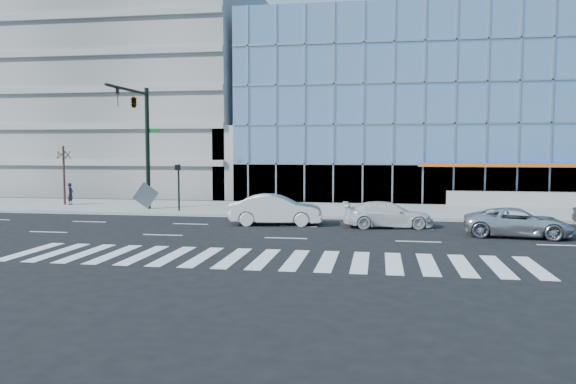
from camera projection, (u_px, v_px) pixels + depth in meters
name	position (u px, v px, depth m)	size (l,w,h in m)	color
ground	(298.00, 226.00, 29.92)	(160.00, 160.00, 0.00)	black
sidewalk	(315.00, 209.00, 37.78)	(120.00, 8.00, 0.15)	gray
theatre_building	(485.00, 113.00, 52.67)	(42.00, 26.00, 15.00)	#779CC6
parking_garage	(143.00, 92.00, 57.95)	(24.00, 24.00, 20.00)	gray
ramp_block	(259.00, 162.00, 48.36)	(6.00, 8.00, 6.00)	gray
tower_far_mid	(28.00, 4.00, 99.93)	(13.00, 13.00, 60.00)	slate
tower_backdrop	(190.00, 39.00, 101.79)	(14.00, 14.00, 48.00)	gray
traffic_signal	(138.00, 117.00, 35.71)	(1.14, 5.74, 8.00)	black
ped_signal_post	(178.00, 180.00, 35.98)	(0.30, 0.33, 3.00)	black
street_tree_near	(63.00, 154.00, 39.90)	(1.10, 1.10, 4.23)	#332319
silver_suv	(518.00, 223.00, 26.36)	(2.24, 4.87, 1.35)	silver
white_suv	(388.00, 215.00, 29.54)	(1.90, 4.66, 1.35)	silver
white_sedan	(276.00, 210.00, 30.54)	(1.74, 5.00, 1.65)	silver
pedestrian	(71.00, 194.00, 40.09)	(0.57, 0.38, 1.57)	black
tilted_panel	(146.00, 195.00, 37.18)	(1.30, 0.06, 1.30)	gray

